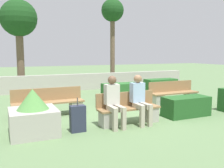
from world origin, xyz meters
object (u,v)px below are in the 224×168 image
object	(u,v)px
person_seated_woman	(140,97)
planter_corner_left	(33,116)
bench_left_side	(174,95)
tree_center_left	(113,15)
bench_front	(129,112)
suitcase	(78,119)
bench_right_side	(49,105)
person_seated_man	(114,99)
tree_leftmost	(19,21)

from	to	relation	value
person_seated_woman	planter_corner_left	world-z (taller)	person_seated_woman
bench_left_side	tree_center_left	world-z (taller)	tree_center_left
planter_corner_left	bench_front	bearing A→B (deg)	-2.58
suitcase	tree_center_left	distance (m)	10.06
bench_front	person_seated_woman	size ratio (longest dim) A/B	1.32
person_seated_woman	suitcase	xyz separation A→B (m)	(-1.77, 0.00, -0.42)
bench_left_side	suitcase	bearing A→B (deg)	-155.36
bench_left_side	planter_corner_left	bearing A→B (deg)	-161.72
bench_left_side	bench_right_side	size ratio (longest dim) A/B	0.92
person_seated_woman	tree_center_left	bearing A→B (deg)	70.54
bench_front	person_seated_woman	xyz separation A→B (m)	(0.26, -0.14, 0.42)
bench_front	person_seated_man	world-z (taller)	person_seated_man
suitcase	tree_leftmost	distance (m)	8.78
bench_left_side	tree_center_left	bearing A→B (deg)	89.91
bench_right_side	person_seated_woman	distance (m)	2.87
person_seated_woman	planter_corner_left	distance (m)	2.82
bench_right_side	person_seated_man	xyz separation A→B (m)	(1.37, -1.86, 0.41)
planter_corner_left	tree_center_left	size ratio (longest dim) A/B	0.22
bench_right_side	tree_center_left	world-z (taller)	tree_center_left
bench_front	bench_left_side	world-z (taller)	same
bench_front	bench_right_side	distance (m)	2.56
planter_corner_left	suitcase	world-z (taller)	planter_corner_left
suitcase	person_seated_woman	bearing A→B (deg)	-0.11
suitcase	planter_corner_left	bearing A→B (deg)	166.46
person_seated_woman	suitcase	world-z (taller)	person_seated_woman
tree_center_left	tree_leftmost	bearing A→B (deg)	179.29
bench_right_side	planter_corner_left	xyz separation A→B (m)	(-0.65, -1.61, 0.11)
planter_corner_left	suitcase	xyz separation A→B (m)	(1.03, -0.25, -0.13)
bench_front	bench_right_side	xyz separation A→B (m)	(-1.89, 1.73, 0.02)
suitcase	tree_center_left	world-z (taller)	tree_center_left
planter_corner_left	person_seated_woman	bearing A→B (deg)	-5.13
bench_right_side	suitcase	world-z (taller)	suitcase
person_seated_man	planter_corner_left	world-z (taller)	person_seated_man
bench_right_side	person_seated_man	world-z (taller)	person_seated_man
bench_front	bench_left_side	size ratio (longest dim) A/B	0.89
person_seated_woman	tree_leftmost	size ratio (longest dim) A/B	0.29
person_seated_man	planter_corner_left	bearing A→B (deg)	172.92
bench_right_side	bench_left_side	bearing A→B (deg)	10.10
person_seated_man	bench_front	bearing A→B (deg)	14.56
person_seated_woman	tree_center_left	distance (m)	9.21
bench_left_side	person_seated_man	world-z (taller)	person_seated_man
person_seated_man	suitcase	size ratio (longest dim) A/B	1.58
bench_front	bench_left_side	xyz separation A→B (m)	(2.83, 1.64, 0.01)
bench_front	tree_center_left	distance (m)	9.35
bench_left_side	tree_center_left	xyz separation A→B (m)	(0.28, 6.28, 3.86)
bench_right_side	tree_center_left	xyz separation A→B (m)	(5.00, 6.20, 3.85)
bench_front	planter_corner_left	world-z (taller)	planter_corner_left
bench_front	bench_left_side	bearing A→B (deg)	30.05
suitcase	bench_front	bearing A→B (deg)	5.06
bench_left_side	tree_leftmost	bearing A→B (deg)	130.74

